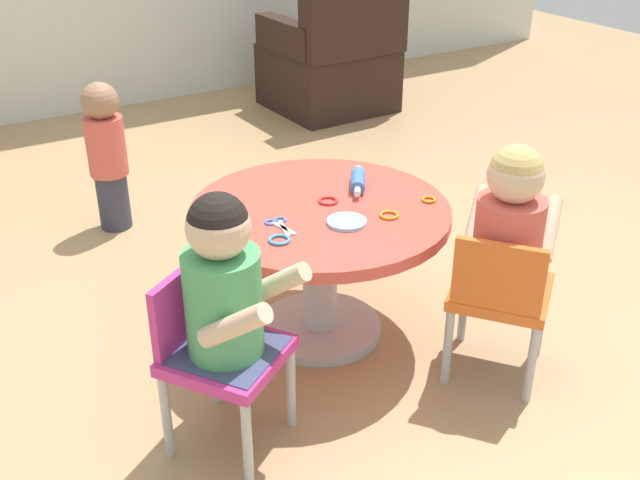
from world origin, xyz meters
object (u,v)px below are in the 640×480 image
(child_chair_right, at_px, (499,295))
(craft_scissors, at_px, (279,224))
(craft_table, at_px, (320,239))
(seated_child_left, at_px, (224,284))
(child_chair_left, at_px, (216,350))
(seated_child_right, at_px, (510,225))
(rolling_pin, at_px, (358,181))
(armchair_dark, at_px, (332,63))
(toddler_standing, at_px, (107,152))

(child_chair_right, height_order, craft_scissors, child_chair_right)
(craft_table, relative_size, seated_child_left, 1.70)
(seated_child_left, distance_m, craft_scissors, 0.45)
(child_chair_left, xyz_separation_m, seated_child_right, (0.91, -0.17, 0.23))
(seated_child_left, bearing_deg, child_chair_right, -10.69)
(rolling_pin, distance_m, craft_scissors, 0.40)
(craft_table, distance_m, child_chair_left, 0.62)
(seated_child_left, relative_size, child_chair_right, 0.95)
(armchair_dark, bearing_deg, craft_table, -123.19)
(child_chair_left, distance_m, seated_child_left, 0.23)
(child_chair_left, height_order, craft_scissors, child_chair_left)
(child_chair_left, xyz_separation_m, seated_child_left, (0.02, -0.03, 0.23))
(toddler_standing, xyz_separation_m, craft_scissors, (0.18, -1.25, 0.13))
(seated_child_right, height_order, craft_scissors, seated_child_right)
(child_chair_right, xyz_separation_m, armchair_dark, (1.06, 2.65, 0.00))
(craft_table, bearing_deg, seated_child_right, -51.80)
(child_chair_left, xyz_separation_m, armchair_dark, (1.93, 2.46, 0.00))
(seated_child_right, xyz_separation_m, armchair_dark, (1.02, 2.63, -0.22))
(toddler_standing, distance_m, rolling_pin, 1.27)
(seated_child_right, height_order, rolling_pin, seated_child_right)
(armchair_dark, xyz_separation_m, toddler_standing, (-1.76, -0.94, 0.05))
(seated_child_left, distance_m, toddler_standing, 1.57)
(seated_child_right, relative_size, craft_scissors, 3.77)
(seated_child_left, height_order, armchair_dark, armchair_dark)
(craft_table, height_order, toddler_standing, toddler_standing)
(seated_child_left, relative_size, seated_child_right, 1.00)
(craft_table, bearing_deg, child_chair_left, -149.49)
(craft_table, bearing_deg, seated_child_left, -145.78)
(armchair_dark, height_order, rolling_pin, armchair_dark)
(craft_table, height_order, child_chair_left, child_chair_left)
(seated_child_right, bearing_deg, seated_child_left, 171.21)
(seated_child_right, bearing_deg, child_chair_right, -142.28)
(craft_table, height_order, armchair_dark, armchair_dark)
(child_chair_left, bearing_deg, toddler_standing, 83.48)
(craft_table, bearing_deg, craft_scissors, -165.39)
(armchair_dark, bearing_deg, craft_scissors, -125.83)
(toddler_standing, relative_size, rolling_pin, 3.34)
(child_chair_left, distance_m, rolling_pin, 0.85)
(craft_scissors, bearing_deg, toddler_standing, 98.05)
(child_chair_right, height_order, seated_child_right, seated_child_right)
(craft_table, height_order, seated_child_right, seated_child_right)
(craft_table, xyz_separation_m, armchair_dark, (1.40, 2.15, -0.06))
(seated_child_left, bearing_deg, armchair_dark, 52.51)
(seated_child_right, distance_m, toddler_standing, 1.85)
(rolling_pin, bearing_deg, toddler_standing, 116.08)
(craft_scissors, bearing_deg, armchair_dark, 54.17)
(armchair_dark, relative_size, toddler_standing, 1.26)
(child_chair_right, bearing_deg, craft_table, 124.49)
(armchair_dark, relative_size, craft_scissors, 6.28)
(child_chair_left, relative_size, craft_scissors, 3.96)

